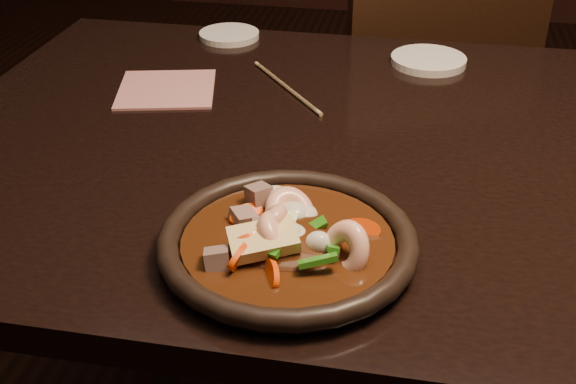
# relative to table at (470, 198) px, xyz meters

# --- Properties ---
(table) EXTENTS (1.60, 0.90, 0.75)m
(table) POSITION_rel_table_xyz_m (0.00, 0.00, 0.00)
(table) COLOR black
(table) RESTS_ON floor
(chair) EXTENTS (0.62, 0.62, 0.99)m
(chair) POSITION_rel_table_xyz_m (-0.09, 0.70, -0.14)
(chair) COLOR black
(chair) RESTS_ON floor
(plate) EXTENTS (0.29, 0.29, 0.03)m
(plate) POSITION_rel_table_xyz_m (-0.22, -0.29, 0.09)
(plate) COLOR black
(plate) RESTS_ON table
(stirfry) EXTENTS (0.19, 0.18, 0.07)m
(stirfry) POSITION_rel_table_xyz_m (-0.22, -0.28, 0.10)
(stirfry) COLOR #341809
(stirfry) RESTS_ON plate
(saucer_left) EXTENTS (0.12, 0.12, 0.01)m
(saucer_left) POSITION_rel_table_xyz_m (-0.46, 0.39, 0.08)
(saucer_left) COLOR silver
(saucer_left) RESTS_ON table
(saucer_right) EXTENTS (0.13, 0.13, 0.01)m
(saucer_right) POSITION_rel_table_xyz_m (-0.08, 0.32, 0.08)
(saucer_right) COLOR silver
(saucer_right) RESTS_ON table
(chopsticks) EXTENTS (0.15, 0.19, 0.01)m
(chopsticks) POSITION_rel_table_xyz_m (-0.31, 0.17, 0.08)
(chopsticks) COLOR tan
(chopsticks) RESTS_ON table
(napkin) EXTENTS (0.19, 0.19, 0.00)m
(napkin) POSITION_rel_table_xyz_m (-0.50, 0.12, 0.08)
(napkin) COLOR #B67070
(napkin) RESTS_ON table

